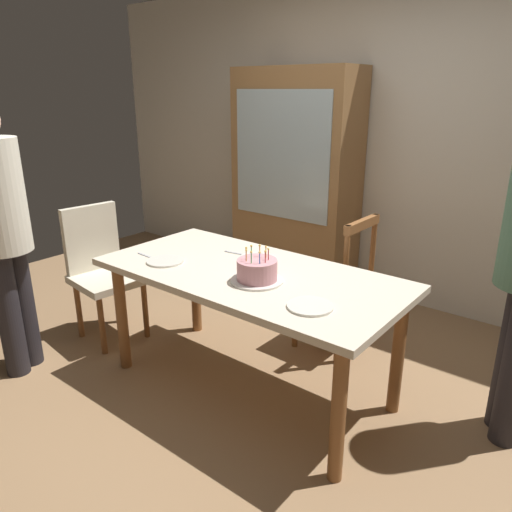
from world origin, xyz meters
The scene contains 13 objects.
ground centered at (0.00, 0.00, 0.00)m, with size 6.40×6.40×0.00m, color #93704C.
back_wall centered at (0.00, 1.85, 1.30)m, with size 6.40×0.10×2.60m, color silver.
dining_table centered at (0.00, 0.00, 0.66)m, with size 1.76×0.85×0.75m.
birthday_cake centered at (0.13, -0.10, 0.81)m, with size 0.28×0.28×0.19m.
plate_near_celebrant centered at (-0.48, -0.19, 0.76)m, with size 0.22×0.22×0.01m, color silver.
plate_far_side centered at (-0.09, 0.19, 0.76)m, with size 0.22×0.22×0.01m, color silver.
plate_near_guest centered at (0.53, -0.19, 0.76)m, with size 0.22×0.22×0.01m, color silver.
fork_near_celebrant centered at (-0.64, -0.20, 0.76)m, with size 0.18×0.02×0.01m, color silver.
fork_far_side centered at (-0.25, 0.19, 0.76)m, with size 0.18×0.02×0.01m, color silver.
chair_spindle_back centered at (0.14, 0.75, 0.46)m, with size 0.45×0.45×0.95m.
chair_upholstered centered at (-1.27, -0.12, 0.53)m, with size 0.49×0.49×0.95m.
person_celebrant centered at (-1.29, -0.74, 0.94)m, with size 0.32×0.32×1.65m.
china_cabinet centered at (-0.75, 1.56, 0.95)m, with size 1.10×0.45×1.90m.
Camera 1 is at (1.61, -1.96, 1.72)m, focal length 33.96 mm.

